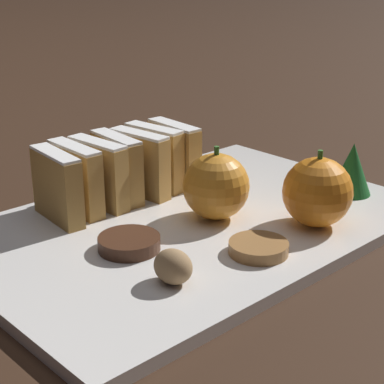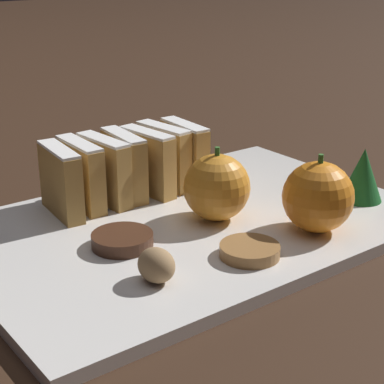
% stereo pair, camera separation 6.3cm
% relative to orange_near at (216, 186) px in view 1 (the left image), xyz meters
% --- Properties ---
extents(ground_plane, '(6.00, 6.00, 0.00)m').
position_rel_orange_near_xyz_m(ground_plane, '(-0.01, -0.02, -0.05)').
color(ground_plane, '#382316').
extents(serving_platter, '(0.30, 0.45, 0.01)m').
position_rel_orange_near_xyz_m(serving_platter, '(-0.01, -0.02, -0.04)').
color(serving_platter, white).
rests_on(serving_platter, ground_plane).
extents(stollen_slice_front, '(0.08, 0.03, 0.07)m').
position_rel_orange_near_xyz_m(stollen_slice_front, '(-0.10, -0.12, 0.00)').
color(stollen_slice_front, '#B28442').
rests_on(stollen_slice_front, serving_platter).
extents(stollen_slice_second, '(0.08, 0.02, 0.07)m').
position_rel_orange_near_xyz_m(stollen_slice_second, '(-0.11, -0.09, 0.00)').
color(stollen_slice_second, '#B28442').
rests_on(stollen_slice_second, serving_platter).
extents(stollen_slice_third, '(0.08, 0.02, 0.07)m').
position_rel_orange_near_xyz_m(stollen_slice_third, '(-0.11, -0.07, 0.00)').
color(stollen_slice_third, '#B28442').
rests_on(stollen_slice_third, serving_platter).
extents(stollen_slice_fourth, '(0.08, 0.02, 0.07)m').
position_rel_orange_near_xyz_m(stollen_slice_fourth, '(-0.11, -0.04, 0.00)').
color(stollen_slice_fourth, '#B28442').
rests_on(stollen_slice_fourth, serving_platter).
extents(stollen_slice_fifth, '(0.08, 0.03, 0.07)m').
position_rel_orange_near_xyz_m(stollen_slice_fifth, '(-0.10, -0.01, 0.00)').
color(stollen_slice_fifth, '#B28442').
rests_on(stollen_slice_fifth, serving_platter).
extents(stollen_slice_sixth, '(0.08, 0.03, 0.07)m').
position_rel_orange_near_xyz_m(stollen_slice_sixth, '(-0.11, 0.01, 0.00)').
color(stollen_slice_sixth, '#B28442').
rests_on(stollen_slice_sixth, serving_platter).
extents(stollen_slice_back, '(0.08, 0.02, 0.07)m').
position_rel_orange_near_xyz_m(stollen_slice_back, '(-0.11, 0.04, 0.00)').
color(stollen_slice_back, '#B28442').
rests_on(stollen_slice_back, serving_platter).
extents(orange_near, '(0.07, 0.07, 0.07)m').
position_rel_orange_near_xyz_m(orange_near, '(0.00, 0.00, 0.00)').
color(orange_near, orange).
rests_on(orange_near, serving_platter).
extents(orange_far, '(0.07, 0.07, 0.08)m').
position_rel_orange_near_xyz_m(orange_far, '(0.08, 0.06, 0.00)').
color(orange_far, orange).
rests_on(orange_far, serving_platter).
extents(walnut, '(0.04, 0.03, 0.03)m').
position_rel_orange_near_xyz_m(walnut, '(0.07, -0.12, -0.02)').
color(walnut, '#9E7A51').
rests_on(walnut, serving_platter).
extents(chocolate_cookie, '(0.06, 0.06, 0.01)m').
position_rel_orange_near_xyz_m(chocolate_cookie, '(-0.00, -0.11, -0.03)').
color(chocolate_cookie, '#472819').
rests_on(chocolate_cookie, serving_platter).
extents(gingerbread_cookie, '(0.05, 0.05, 0.01)m').
position_rel_orange_near_xyz_m(gingerbread_cookie, '(0.08, -0.03, -0.03)').
color(gingerbread_cookie, '#A3703D').
rests_on(gingerbread_cookie, serving_platter).
extents(evergreen_sprig, '(0.04, 0.04, 0.06)m').
position_rel_orange_near_xyz_m(evergreen_sprig, '(0.05, 0.16, -0.00)').
color(evergreen_sprig, '#195623').
rests_on(evergreen_sprig, serving_platter).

